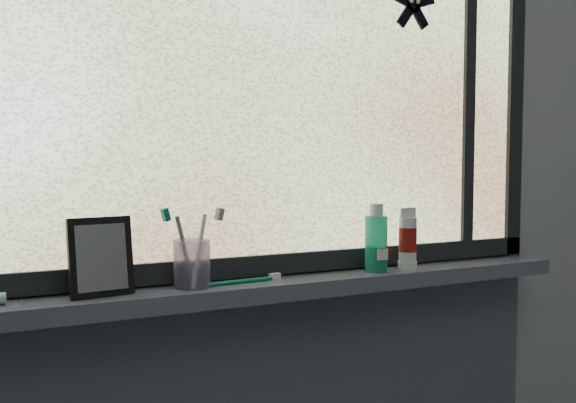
# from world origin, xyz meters

# --- Properties ---
(wall_back) EXTENTS (3.00, 0.01, 2.50)m
(wall_back) POSITION_xyz_m (0.00, 1.30, 1.25)
(wall_back) COLOR #9EA3A8
(wall_back) RESTS_ON ground
(windowsill) EXTENTS (1.62, 0.14, 0.04)m
(windowsill) POSITION_xyz_m (0.00, 1.23, 1.00)
(windowsill) COLOR #494E61
(windowsill) RESTS_ON wall_back
(window_pane) EXTENTS (1.50, 0.01, 1.00)m
(window_pane) POSITION_xyz_m (0.00, 1.28, 1.53)
(window_pane) COLOR silver
(window_pane) RESTS_ON wall_back
(frame_bottom) EXTENTS (1.60, 0.03, 0.05)m
(frame_bottom) POSITION_xyz_m (0.00, 1.28, 1.05)
(frame_bottom) COLOR black
(frame_bottom) RESTS_ON windowsill
(frame_right) EXTENTS (0.05, 0.03, 1.10)m
(frame_right) POSITION_xyz_m (0.78, 1.28, 1.53)
(frame_right) COLOR black
(frame_right) RESTS_ON wall_back
(frame_mullion) EXTENTS (0.03, 0.03, 1.00)m
(frame_mullion) POSITION_xyz_m (0.60, 1.28, 1.53)
(frame_mullion) COLOR black
(frame_mullion) RESTS_ON wall_back
(starfish_sticker) EXTENTS (0.15, 0.02, 0.15)m
(starfish_sticker) POSITION_xyz_m (0.40, 1.27, 1.72)
(starfish_sticker) COLOR black
(starfish_sticker) RESTS_ON window_pane
(vanity_mirror) EXTENTS (0.14, 0.08, 0.17)m
(vanity_mirror) POSITION_xyz_m (-0.43, 1.23, 1.10)
(vanity_mirror) COLOR black
(vanity_mirror) RESTS_ON windowsill
(toothbrush_cup) EXTENTS (0.10, 0.10, 0.11)m
(toothbrush_cup) POSITION_xyz_m (-0.23, 1.23, 1.07)
(toothbrush_cup) COLOR #A597C8
(toothbrush_cup) RESTS_ON windowsill
(toothbrush_lying) EXTENTS (0.22, 0.04, 0.01)m
(toothbrush_lying) POSITION_xyz_m (-0.12, 1.22, 1.03)
(toothbrush_lying) COLOR #0C715E
(toothbrush_lying) RESTS_ON windowsill
(mouthwash_bottle) EXTENTS (0.07, 0.07, 0.14)m
(mouthwash_bottle) POSITION_xyz_m (0.25, 1.22, 1.11)
(mouthwash_bottle) COLOR #22B085
(mouthwash_bottle) RESTS_ON windowsill
(cream_tube) EXTENTS (0.06, 0.06, 0.12)m
(cream_tube) POSITION_xyz_m (0.35, 1.21, 1.11)
(cream_tube) COLOR silver
(cream_tube) RESTS_ON windowsill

